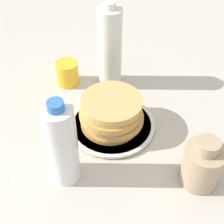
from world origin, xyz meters
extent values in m
plane|color=#BCB7AD|center=(0.00, 0.00, 0.00)|extent=(4.00, 4.00, 0.00)
cylinder|color=silver|center=(0.00, 0.02, 0.01)|extent=(0.20, 0.20, 0.01)
cylinder|color=silver|center=(0.00, 0.02, 0.01)|extent=(0.22, 0.22, 0.01)
cylinder|color=#BC8838|center=(0.00, 0.02, 0.02)|extent=(0.15, 0.15, 0.01)
cylinder|color=tan|center=(0.00, 0.03, 0.03)|extent=(0.15, 0.15, 0.02)
cylinder|color=tan|center=(0.00, 0.02, 0.05)|extent=(0.15, 0.15, 0.01)
cylinder|color=gold|center=(0.01, 0.02, 0.06)|extent=(0.15, 0.15, 0.02)
cylinder|color=tan|center=(0.00, 0.02, 0.08)|extent=(0.15, 0.15, 0.01)
cylinder|color=tan|center=(0.00, 0.02, 0.09)|extent=(0.15, 0.15, 0.01)
cylinder|color=yellow|center=(-0.19, -0.11, 0.04)|extent=(0.07, 0.07, 0.07)
cylinder|color=tan|center=(0.16, 0.21, 0.05)|extent=(0.09, 0.09, 0.10)
cylinder|color=tan|center=(0.16, 0.21, 0.11)|extent=(0.05, 0.05, 0.03)
cylinder|color=silver|center=(-0.19, 0.01, 0.12)|extent=(0.07, 0.07, 0.23)
cylinder|color=white|center=(-0.19, 0.01, 0.24)|extent=(0.03, 0.03, 0.02)
cylinder|color=white|center=(0.15, -0.08, 0.10)|extent=(0.07, 0.07, 0.20)
cylinder|color=blue|center=(0.15, -0.08, 0.21)|extent=(0.03, 0.03, 0.02)
camera|label=1|loc=(0.56, 0.03, 0.59)|focal=50.00mm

